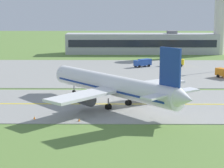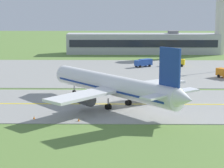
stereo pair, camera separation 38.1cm
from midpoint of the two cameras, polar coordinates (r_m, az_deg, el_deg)
name	(u,v)px [view 2 (the right image)]	position (r m, az deg, el deg)	size (l,w,h in m)	color
ground_plane	(121,105)	(81.64, 1.41, -2.90)	(500.00, 500.00, 0.00)	olive
taxiway_strip	(121,104)	(81.62, 1.41, -2.86)	(240.00, 28.00, 0.10)	gray
apron_pad	(153,71)	(123.31, 5.86, 1.76)	(140.00, 52.00, 0.10)	gray
taxiway_centreline	(121,104)	(81.61, 1.41, -2.82)	(220.00, 0.60, 0.01)	yellow
airplane_lead	(113,86)	(79.43, 0.34, -0.23)	(29.71, 32.59, 12.70)	white
service_truck_baggage	(144,62)	(131.93, 4.53, 3.03)	(6.11, 5.08, 2.60)	#264CA5
service_truck_fuel	(176,62)	(135.04, 9.01, 3.11)	(6.31, 3.43, 2.65)	yellow
terminal_building	(143,44)	(170.51, 4.41, 5.69)	(62.67, 10.22, 9.52)	#B2B2B7
control_tower	(221,12)	(171.87, 15.15, 9.72)	(7.60, 7.60, 28.60)	silver
traffic_cone_near_edge	(79,120)	(69.75, -4.53, -5.07)	(0.44, 0.44, 0.60)	orange
traffic_cone_mid_edge	(34,118)	(72.14, -10.73, -4.69)	(0.44, 0.44, 0.60)	orange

